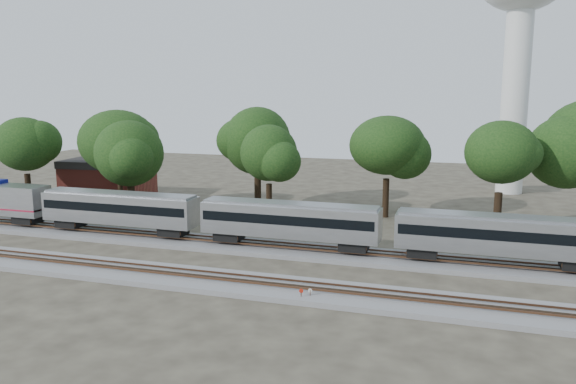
{
  "coord_description": "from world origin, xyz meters",
  "views": [
    {
      "loc": [
        16.79,
        -41.81,
        14.54
      ],
      "look_at": [
        2.13,
        5.0,
        5.83
      ],
      "focal_mm": 35.0,
      "sensor_mm": 36.0,
      "label": 1
    }
  ],
  "objects": [
    {
      "name": "track_far",
      "position": [
        0.0,
        6.0,
        0.21
      ],
      "size": [
        160.0,
        5.0,
        0.73
      ],
      "color": "slate",
      "rests_on": "ground"
    },
    {
      "name": "switch_stand_red",
      "position": [
        6.45,
        -5.7,
        0.61
      ],
      "size": [
        0.3,
        0.06,
        0.96
      ],
      "rotation": [
        0.0,
        0.0,
        -0.02
      ],
      "color": "#512D19",
      "rests_on": "ground"
    },
    {
      "name": "tree_2",
      "position": [
        -20.22,
        14.6,
        7.55
      ],
      "size": [
        7.7,
        7.7,
        10.85
      ],
      "color": "black",
      "rests_on": "ground"
    },
    {
      "name": "tree_5",
      "position": [
        8.38,
        23.62,
        8.51
      ],
      "size": [
        8.66,
        8.66,
        12.21
      ],
      "color": "black",
      "rests_on": "ground"
    },
    {
      "name": "water_tower",
      "position": [
        23.5,
        45.65,
        27.23
      ],
      "size": [
        13.28,
        13.28,
        36.76
      ],
      "color": "silver",
      "rests_on": "ground"
    },
    {
      "name": "tree_4",
      "position": [
        -4.32,
        18.3,
        7.74
      ],
      "size": [
        7.89,
        7.89,
        11.12
      ],
      "color": "black",
      "rests_on": "ground"
    },
    {
      "name": "tree_1",
      "position": [
        -23.53,
        17.36,
        8.57
      ],
      "size": [
        8.72,
        8.72,
        12.3
      ],
      "color": "black",
      "rests_on": "ground"
    },
    {
      "name": "train",
      "position": [
        20.05,
        6.0,
        3.09
      ],
      "size": [
        122.43,
        2.98,
        4.39
      ],
      "color": "#BBBDC3",
      "rests_on": "ground"
    },
    {
      "name": "tree_3",
      "position": [
        -8.02,
        24.5,
        8.53
      ],
      "size": [
        8.69,
        8.69,
        12.25
      ],
      "color": "black",
      "rests_on": "ground"
    },
    {
      "name": "tree_0",
      "position": [
        -35.75,
        15.38,
        8.15
      ],
      "size": [
        8.3,
        8.3,
        11.7
      ],
      "color": "black",
      "rests_on": "ground"
    },
    {
      "name": "ground",
      "position": [
        0.0,
        0.0,
        0.0
      ],
      "size": [
        160.0,
        160.0,
        0.0
      ],
      "primitive_type": "plane",
      "color": "#383328",
      "rests_on": "ground"
    },
    {
      "name": "tree_6",
      "position": [
        20.41,
        16.92,
        8.74
      ],
      "size": [
        8.9,
        8.9,
        12.55
      ],
      "color": "black",
      "rests_on": "ground"
    },
    {
      "name": "switch_stand_white",
      "position": [
        7.0,
        -5.3,
        0.58
      ],
      "size": [
        0.28,
        0.1,
        0.91
      ],
      "rotation": [
        0.0,
        0.0,
        0.26
      ],
      "color": "#512D19",
      "rests_on": "ground"
    },
    {
      "name": "brick_building",
      "position": [
        -30.31,
        24.61,
        2.73
      ],
      "size": [
        11.96,
        8.97,
        5.41
      ],
      "rotation": [
        0.0,
        0.0,
        0.1
      ],
      "color": "maroon",
      "rests_on": "ground"
    },
    {
      "name": "switch_lever",
      "position": [
        5.4,
        -5.31,
        0.15
      ],
      "size": [
        0.56,
        0.41,
        0.3
      ],
      "primitive_type": "cube",
      "rotation": [
        0.0,
        0.0,
        0.25
      ],
      "color": "#512D19",
      "rests_on": "ground"
    },
    {
      "name": "track_near",
      "position": [
        0.0,
        -4.0,
        0.21
      ],
      "size": [
        160.0,
        5.0,
        0.73
      ],
      "color": "slate",
      "rests_on": "ground"
    }
  ]
}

